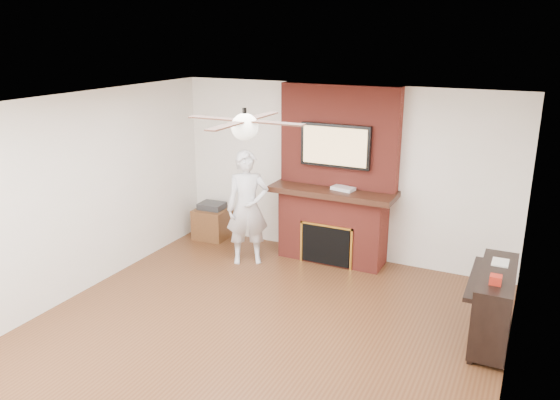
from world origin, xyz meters
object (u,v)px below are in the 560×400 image
at_px(fireplace, 335,193).
at_px(person, 248,208).
at_px(side_table, 213,222).
at_px(piano, 493,303).

bearing_deg(fireplace, person, -147.59).
bearing_deg(person, fireplace, 0.88).
height_order(side_table, piano, piano).
height_order(person, piano, person).
relative_size(side_table, piano, 0.47).
height_order(person, side_table, person).
height_order(fireplace, person, fireplace).
xyz_separation_m(person, piano, (3.36, -0.68, -0.39)).
xyz_separation_m(person, side_table, (-0.99, 0.60, -0.55)).
xyz_separation_m(fireplace, piano, (2.30, -1.35, -0.57)).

